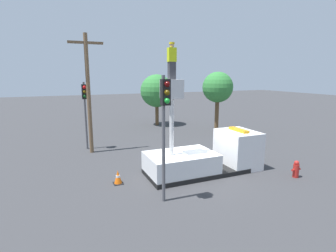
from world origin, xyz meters
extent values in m
plane|color=#38383A|center=(0.00, 0.00, 0.00)|extent=(120.00, 120.00, 0.00)
cube|color=black|center=(0.00, 0.00, 0.12)|extent=(5.43, 2.44, 0.24)
cube|color=white|center=(-0.92, 0.00, 0.61)|extent=(3.59, 2.38, 1.22)
cube|color=white|center=(2.71, 0.00, 1.05)|extent=(1.84, 2.38, 2.10)
cube|color=black|center=(3.64, 0.00, 1.47)|extent=(0.03, 2.03, 0.84)
cube|color=orange|center=(2.71, 0.00, 2.17)|extent=(0.36, 1.43, 0.14)
cylinder|color=silver|center=(-1.46, 0.00, 2.72)|extent=(0.22, 0.22, 3.01)
cube|color=silver|center=(-1.46, 0.00, 4.58)|extent=(0.92, 0.92, 0.90)
cube|color=#38383D|center=(-1.46, 0.00, 5.45)|extent=(0.34, 0.26, 0.84)
cube|color=#D1E519|center=(-1.46, 0.00, 6.20)|extent=(0.40, 0.26, 0.66)
sphere|color=tan|center=(-1.46, 0.00, 6.64)|extent=(0.23, 0.23, 0.23)
cylinder|color=yellow|center=(-1.46, 0.00, 6.73)|extent=(0.26, 0.26, 0.09)
cylinder|color=#515156|center=(-2.83, -2.30, 2.62)|extent=(0.14, 0.14, 5.25)
cube|color=black|center=(-2.83, -2.51, 4.60)|extent=(0.34, 0.28, 1.00)
sphere|color=#490707|center=(-2.83, -2.69, 4.91)|extent=(0.22, 0.22, 0.22)
sphere|color=#503C07|center=(-2.83, -2.69, 4.60)|extent=(0.22, 0.22, 0.22)
sphere|color=green|center=(-2.83, -2.69, 4.29)|extent=(0.22, 0.22, 0.22)
cylinder|color=#515156|center=(-4.92, 7.21, 2.38)|extent=(0.14, 0.14, 4.76)
cube|color=black|center=(-4.92, 7.00, 4.11)|extent=(0.34, 0.28, 1.00)
sphere|color=red|center=(-4.92, 6.82, 4.42)|extent=(0.22, 0.22, 0.22)
sphere|color=#503C07|center=(-4.92, 6.82, 4.11)|extent=(0.22, 0.22, 0.22)
sphere|color=#083710|center=(-4.92, 6.82, 3.80)|extent=(0.22, 0.22, 0.22)
cylinder|color=#B2231E|center=(4.48, -2.57, 0.35)|extent=(0.30, 0.30, 0.70)
sphere|color=#B2231E|center=(4.48, -2.57, 0.78)|extent=(0.25, 0.25, 0.25)
cylinder|color=#B2231E|center=(4.27, -2.57, 0.42)|extent=(0.12, 0.12, 0.12)
cylinder|color=#B2231E|center=(4.69, -2.57, 0.42)|extent=(0.12, 0.12, 0.12)
cube|color=black|center=(-4.22, 0.24, 0.01)|extent=(0.47, 0.47, 0.03)
cone|color=orange|center=(-4.22, 0.24, 0.34)|extent=(0.39, 0.39, 0.68)
cylinder|color=white|center=(-4.22, 0.24, 0.37)|extent=(0.20, 0.20, 0.10)
cylinder|color=brown|center=(2.91, 13.75, 1.21)|extent=(0.36, 0.36, 2.43)
sphere|color=#337F38|center=(2.91, 13.75, 3.61)|extent=(3.38, 3.38, 3.38)
cylinder|color=brown|center=(6.73, 8.30, 1.59)|extent=(0.36, 0.36, 3.19)
sphere|color=#337F38|center=(6.73, 8.30, 4.15)|extent=(2.75, 2.75, 2.75)
cylinder|color=brown|center=(-4.74, 6.19, 3.93)|extent=(0.26, 0.26, 7.86)
cube|color=brown|center=(-4.74, 6.19, 7.26)|extent=(2.20, 0.16, 0.16)
camera|label=1|loc=(-6.68, -11.84, 5.26)|focal=28.00mm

